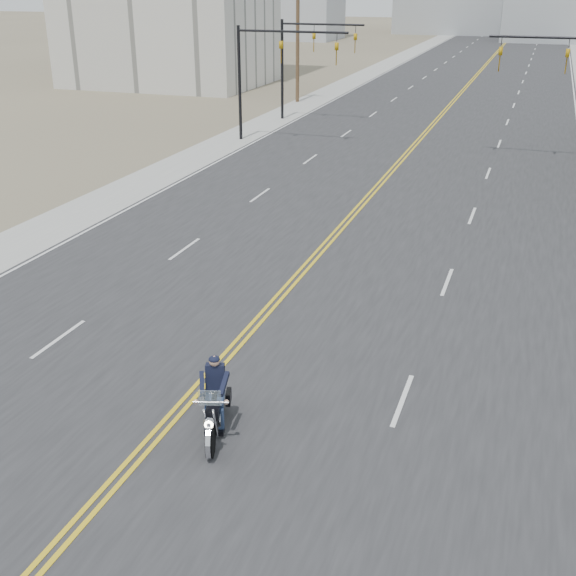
# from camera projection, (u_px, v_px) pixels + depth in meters

# --- Properties ---
(ground_plane) EXTENTS (400.00, 400.00, 0.00)m
(ground_plane) POSITION_uv_depth(u_px,v_px,m) (142.00, 453.00, 15.81)
(ground_plane) COLOR #776D56
(ground_plane) RESTS_ON ground
(road) EXTENTS (20.00, 200.00, 0.01)m
(road) POSITION_uv_depth(u_px,v_px,m) (475.00, 78.00, 76.58)
(road) COLOR #303033
(road) RESTS_ON ground
(sidewalk_left) EXTENTS (3.00, 200.00, 0.01)m
(sidewalk_left) POSITION_uv_depth(u_px,v_px,m) (369.00, 73.00, 80.06)
(sidewalk_left) COLOR #A5A5A0
(sidewalk_left) RESTS_ON ground
(traffic_mast_left) EXTENTS (7.10, 0.26, 7.00)m
(traffic_mast_left) POSITION_uv_depth(u_px,v_px,m) (269.00, 61.00, 44.37)
(traffic_mast_left) COLOR black
(traffic_mast_left) RESTS_ON ground
(traffic_mast_far) EXTENTS (6.10, 0.26, 7.00)m
(traffic_mast_far) POSITION_uv_depth(u_px,v_px,m) (304.00, 51.00, 51.44)
(traffic_mast_far) COLOR black
(traffic_mast_far) RESTS_ON ground
(utility_pole_left) EXTENTS (2.20, 0.30, 10.50)m
(utility_pole_left) POSITION_uv_depth(u_px,v_px,m) (298.00, 34.00, 59.11)
(utility_pole_left) COLOR brown
(utility_pole_left) RESTS_ON ground
(motorcyclist) EXTENTS (1.67, 2.54, 1.83)m
(motorcyclist) POSITION_uv_depth(u_px,v_px,m) (214.00, 399.00, 16.15)
(motorcyclist) COLOR black
(motorcyclist) RESTS_ON ground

